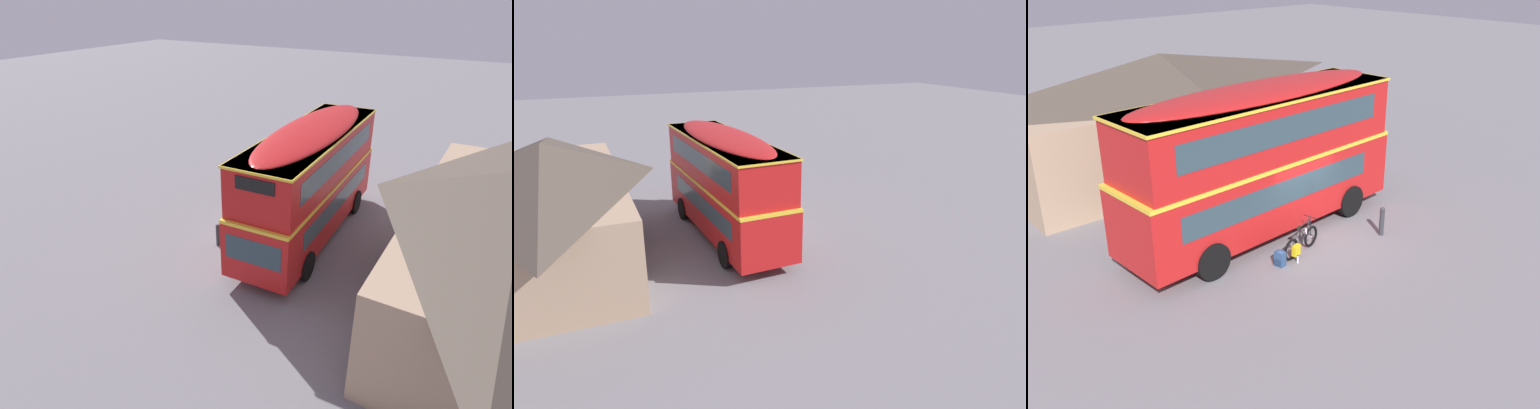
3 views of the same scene
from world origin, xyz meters
TOP-DOWN VIEW (x-y plane):
  - ground_plane at (0.00, 0.00)m, footprint 120.00×120.00m
  - double_decker_bus at (-0.71, 1.45)m, footprint 9.72×2.91m
  - touring_bicycle at (-0.85, -0.48)m, footprint 1.71×0.69m
  - backpack_on_ground at (-1.79, -0.59)m, footprint 0.33×0.34m
  - water_bottle_clear_plastic at (-1.30, -0.82)m, footprint 0.06×0.06m
  - pub_building at (0.21, 8.68)m, footprint 13.03×6.24m
  - kerb_bollard at (1.95, -1.32)m, footprint 0.16×0.16m

SIDE VIEW (x-z plane):
  - ground_plane at x=0.00m, z-range 0.00..0.00m
  - water_bottle_clear_plastic at x=-1.30m, z-range -0.01..0.24m
  - backpack_on_ground at x=-1.79m, z-range 0.01..0.51m
  - touring_bicycle at x=-0.85m, z-range -0.15..0.89m
  - kerb_bollard at x=1.95m, z-range 0.01..0.98m
  - pub_building at x=0.21m, z-range 0.05..4.79m
  - double_decker_bus at x=-0.71m, z-range 0.25..5.04m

